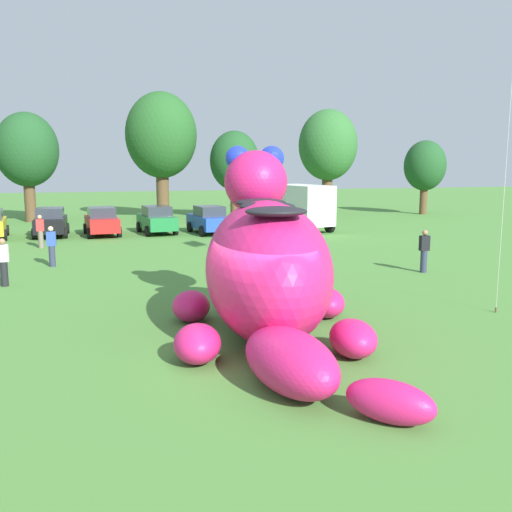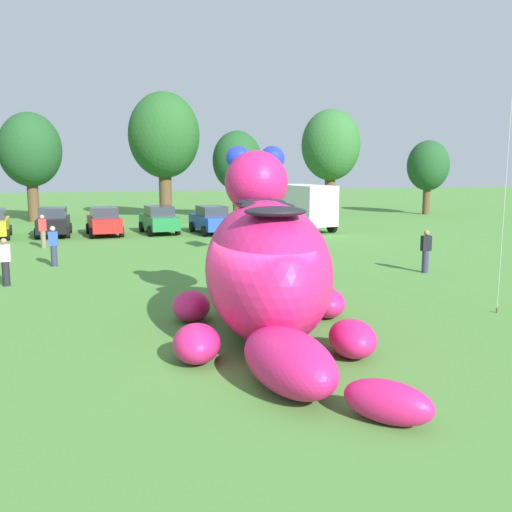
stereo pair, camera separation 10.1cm
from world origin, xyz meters
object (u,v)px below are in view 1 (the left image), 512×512
(giant_inflatable_creature, at_px, (268,268))
(box_truck, at_px, (297,205))
(spectator_by_cars, at_px, (3,262))
(car_green, at_px, (157,220))
(car_blue, at_px, (209,220))
(spectator_near_inflatable, at_px, (40,232))
(spectator_mid_field, at_px, (52,247))
(car_red, at_px, (102,221))
(spectator_wandering, at_px, (424,251))
(car_black, at_px, (51,222))

(giant_inflatable_creature, bearing_deg, box_truck, 68.47)
(giant_inflatable_creature, relative_size, spectator_by_cars, 5.61)
(car_green, bearing_deg, box_truck, -2.66)
(car_blue, height_order, spectator_near_inflatable, car_blue)
(car_blue, distance_m, spectator_mid_field, 12.79)
(car_red, bearing_deg, spectator_wandering, -52.09)
(car_blue, relative_size, spectator_by_cars, 2.51)
(car_green, distance_m, spectator_mid_field, 11.76)
(box_truck, bearing_deg, car_green, 177.34)
(car_black, height_order, car_red, same)
(giant_inflatable_creature, xyz_separation_m, box_truck, (8.62, 21.85, -0.16))
(car_green, height_order, spectator_mid_field, car_green)
(car_red, xyz_separation_m, car_blue, (6.42, -0.78, 0.00))
(spectator_near_inflatable, distance_m, spectator_wandering, 18.96)
(box_truck, height_order, spectator_near_inflatable, box_truck)
(car_black, bearing_deg, spectator_wandering, -46.79)
(spectator_wandering, bearing_deg, car_blue, 111.22)
(car_black, xyz_separation_m, spectator_by_cars, (-0.56, -14.38, -0.01))
(car_green, bearing_deg, car_red, -177.52)
(box_truck, bearing_deg, spectator_wandering, -90.59)
(spectator_mid_field, bearing_deg, box_truck, 34.56)
(car_green, xyz_separation_m, spectator_near_inflatable, (-6.39, -4.62, -0.01))
(car_black, height_order, spectator_near_inflatable, car_black)
(spectator_near_inflatable, distance_m, spectator_by_cars, 9.47)
(box_truck, bearing_deg, spectator_by_cars, -139.27)
(spectator_near_inflatable, distance_m, spectator_mid_field, 5.87)
(car_blue, bearing_deg, spectator_wandering, -68.78)
(giant_inflatable_creature, xyz_separation_m, spectator_by_cars, (-7.24, 8.19, -0.90))
(car_green, relative_size, spectator_wandering, 2.51)
(box_truck, relative_size, spectator_near_inflatable, 3.91)
(spectator_by_cars, bearing_deg, spectator_near_inflatable, 87.54)
(spectator_mid_field, bearing_deg, car_blue, 47.94)
(car_red, relative_size, box_truck, 0.64)
(car_blue, bearing_deg, box_truck, 4.83)
(car_black, xyz_separation_m, spectator_near_inflatable, (-0.16, -4.92, -0.01))
(car_black, xyz_separation_m, box_truck, (15.30, -0.72, 0.74))
(car_blue, distance_m, box_truck, 6.01)
(spectator_mid_field, relative_size, spectator_wandering, 1.00)
(car_black, height_order, spectator_wandering, car_black)
(car_black, height_order, car_blue, same)
(giant_inflatable_creature, bearing_deg, car_red, 99.62)
(car_red, xyz_separation_m, car_green, (3.31, 0.14, 0.00))
(car_red, bearing_deg, box_truck, -1.28)
(box_truck, height_order, spectator_wandering, box_truck)
(giant_inflatable_creature, bearing_deg, car_black, 106.48)
(car_green, xyz_separation_m, spectator_by_cars, (-6.80, -14.08, -0.01))
(spectator_mid_field, bearing_deg, spectator_near_inflatable, 99.24)
(car_black, distance_m, spectator_wandering, 22.12)
(box_truck, distance_m, spectator_by_cars, 20.94)
(box_truck, distance_m, spectator_near_inflatable, 16.03)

